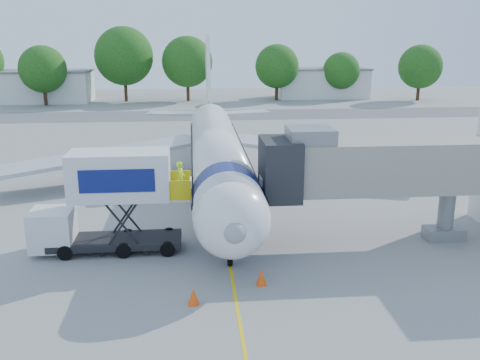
{
  "coord_description": "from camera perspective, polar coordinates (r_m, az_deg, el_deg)",
  "views": [
    {
      "loc": [
        -1.74,
        -34.54,
        11.47
      ],
      "look_at": [
        0.94,
        -4.78,
        3.2
      ],
      "focal_mm": 40.0,
      "sensor_mm": 36.0,
      "label": 1
    }
  ],
  "objects": [
    {
      "name": "tree_d",
      "position": [
        93.51,
        -5.65,
        12.44
      ],
      "size": [
        8.61,
        8.61,
        10.98
      ],
      "color": "#382314",
      "rests_on": "ground"
    },
    {
      "name": "safety_cone_a",
      "position": [
        25.5,
        2.3,
        -10.34
      ],
      "size": [
        0.49,
        0.49,
        0.78
      ],
      "color": "#FF4D0D",
      "rests_on": "ground"
    },
    {
      "name": "tree_c",
      "position": [
        94.65,
        -12.28,
        12.79
      ],
      "size": [
        9.85,
        9.85,
        12.56
      ],
      "color": "#382314",
      "rests_on": "ground"
    },
    {
      "name": "guidance_line",
      "position": [
        36.44,
        -2.16,
        -2.88
      ],
      "size": [
        0.15,
        70.0,
        0.01
      ],
      "primitive_type": "cube",
      "color": "yellow",
      "rests_on": "ground"
    },
    {
      "name": "jet_bridge",
      "position": [
        30.07,
        13.9,
        1.3
      ],
      "size": [
        13.9,
        3.2,
        6.6
      ],
      "color": "gray",
      "rests_on": "ground"
    },
    {
      "name": "catering_hiloader",
      "position": [
        29.23,
        -13.83,
        -2.33
      ],
      "size": [
        8.5,
        2.44,
        5.5
      ],
      "color": "black",
      "rests_on": "ground"
    },
    {
      "name": "tree_e",
      "position": [
        94.49,
        3.96,
        12.01
      ],
      "size": [
        7.54,
        7.54,
        9.61
      ],
      "color": "#382314",
      "rests_on": "ground"
    },
    {
      "name": "tree_f",
      "position": [
        97.45,
        10.74,
        11.38
      ],
      "size": [
        6.44,
        6.44,
        8.21
      ],
      "color": "#382314",
      "rests_on": "ground"
    },
    {
      "name": "outbuilding_right",
      "position": [
        99.81,
        8.76,
        10.22
      ],
      "size": [
        16.4,
        7.4,
        5.3
      ],
      "color": "silver",
      "rests_on": "ground"
    },
    {
      "name": "tree_g",
      "position": [
        99.08,
        18.68,
        11.38
      ],
      "size": [
        7.48,
        7.48,
        9.53
      ],
      "color": "#382314",
      "rests_on": "ground"
    },
    {
      "name": "safety_cone_b",
      "position": [
        23.89,
        -4.99,
        -12.27
      ],
      "size": [
        0.49,
        0.49,
        0.78
      ],
      "color": "#FF4D0D",
      "rests_on": "ground"
    },
    {
      "name": "aircraft",
      "position": [
        39.63,
        -2.52,
        3.03
      ],
      "size": [
        34.17,
        37.73,
        11.35
      ],
      "color": "silver",
      "rests_on": "ground"
    },
    {
      "name": "ground",
      "position": [
        36.44,
        -2.16,
        -2.89
      ],
      "size": [
        160.0,
        160.0,
        0.0
      ],
      "primitive_type": "plane",
      "color": "gray",
      "rests_on": "ground"
    },
    {
      "name": "outbuilding_left",
      "position": [
        98.52,
        -20.88,
        9.34
      ],
      "size": [
        18.4,
        8.4,
        5.3
      ],
      "color": "silver",
      "rests_on": "ground"
    },
    {
      "name": "tree_b",
      "position": [
        92.86,
        -20.3,
        11.03
      ],
      "size": [
        7.51,
        7.51,
        9.58
      ],
      "color": "#382314",
      "rests_on": "ground"
    },
    {
      "name": "taxiway_strip",
      "position": [
        77.42,
        -3.84,
        6.91
      ],
      "size": [
        120.0,
        10.0,
        0.01
      ],
      "primitive_type": "cube",
      "color": "#59595B",
      "rests_on": "ground"
    }
  ]
}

